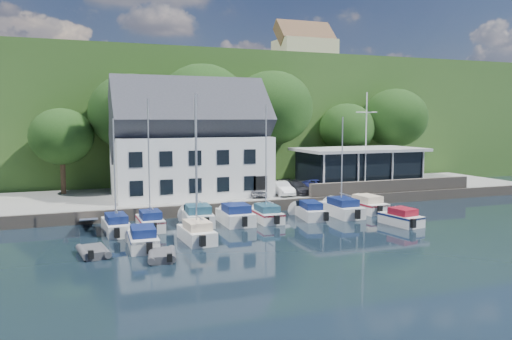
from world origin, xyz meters
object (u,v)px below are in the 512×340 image
object	(u,v)px
car_silver	(257,189)
flagpole	(366,142)
boat_r2_0	(143,237)
boat_r2_4	(401,216)
boat_r1_5	(310,210)
boat_r1_2	(197,163)
boat_r2_1	(196,176)
car_dgrey	(295,187)
club_pavilion	(359,167)
boat_r1_6	(342,161)
boat_r1_0	(115,174)
car_white	(281,188)
boat_r1_4	(266,169)
dinghy_1	(162,254)
boat_r1_3	(235,214)
dinghy_0	(93,250)
boat_r1_7	(366,203)
car_blue	(319,186)
boat_r1_1	(149,171)
harbor_building	(190,149)

from	to	relation	value
car_silver	flagpole	distance (m)	11.94
boat_r2_0	boat_r2_4	distance (m)	19.60
boat_r1_5	flagpole	bearing A→B (deg)	40.82
boat_r1_2	boat_r2_1	xyz separation A→B (m)	(-1.35, -5.30, -0.36)
car_dgrey	club_pavilion	bearing A→B (deg)	2.57
boat_r2_0	boat_r1_6	bearing A→B (deg)	18.30
boat_r1_0	boat_r2_4	bearing A→B (deg)	-16.69
club_pavilion	car_white	distance (m)	10.41
club_pavilion	boat_r1_4	xyz separation A→B (m)	(-14.01, -8.75, 1.10)
car_silver	boat_r1_4	distance (m)	7.17
boat_r1_2	boat_r1_5	xyz separation A→B (m)	(9.29, -0.74, -4.07)
car_white	boat_r1_2	bearing A→B (deg)	-149.50
boat_r1_4	dinghy_1	bearing A→B (deg)	-139.17
car_dgrey	boat_r2_1	world-z (taller)	boat_r2_1
boat_r1_3	boat_r1_6	bearing A→B (deg)	0.34
boat_r1_2	boat_r1_4	xyz separation A→B (m)	(5.47, -0.61, -0.62)
boat_r2_4	dinghy_1	world-z (taller)	boat_r2_4
flagpole	boat_r1_5	size ratio (longest dim) A/B	1.63
dinghy_1	boat_r1_3	bearing A→B (deg)	57.95
car_dgrey	dinghy_0	xyz separation A→B (m)	(-19.09, -12.51, -1.29)
flagpole	dinghy_0	bearing A→B (deg)	-156.30
car_silver	boat_r2_1	world-z (taller)	boat_r2_1
car_silver	boat_r1_7	distance (m)	10.01
car_silver	car_dgrey	size ratio (longest dim) A/B	0.89
car_blue	boat_r1_0	world-z (taller)	boat_r1_0
boat_r1_7	boat_r2_1	xyz separation A→B (m)	(-16.54, -5.33, 3.66)
dinghy_1	boat_r1_4	bearing A→B (deg)	49.34
boat_r1_1	dinghy_0	size ratio (longest dim) A/B	3.11
boat_r2_1	boat_r2_4	xyz separation A→B (m)	(16.02, -0.37, -3.74)
harbor_building	boat_r2_1	size ratio (longest dim) A/B	1.63
boat_r1_6	dinghy_0	world-z (taller)	boat_r1_6
club_pavilion	dinghy_1	world-z (taller)	club_pavilion
car_blue	boat_r2_1	bearing A→B (deg)	-157.74
boat_r1_3	boat_r1_5	distance (m)	6.44
boat_r1_6	dinghy_0	distance (m)	21.49
boat_r2_0	dinghy_1	size ratio (longest dim) A/B	2.13
car_silver	car_blue	bearing A→B (deg)	11.44
boat_r1_1	dinghy_0	distance (m)	8.43
flagpole	boat_r1_3	world-z (taller)	flagpole
boat_r2_0	dinghy_0	world-z (taller)	boat_r2_0
car_blue	boat_r2_4	bearing A→B (deg)	-98.71
car_dgrey	boat_r1_2	distance (m)	13.02
car_blue	boat_r1_3	xyz separation A→B (m)	(-10.71, -6.44, -0.89)
boat_r1_5	boat_r2_4	size ratio (longest dim) A/B	1.24
harbor_building	flagpole	size ratio (longest dim) A/B	1.48
harbor_building	car_blue	distance (m)	12.96
boat_r1_0	boat_r1_6	bearing A→B (deg)	-3.35
boat_r1_3	boat_r1_6	distance (m)	10.19
car_dgrey	dinghy_1	size ratio (longest dim) A/B	1.55
harbor_building	boat_r1_6	xyz separation A→B (m)	(10.78, -9.39, -0.67)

